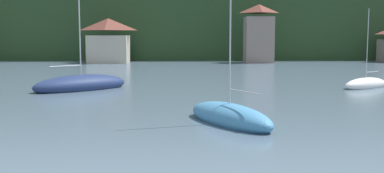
{
  "coord_description": "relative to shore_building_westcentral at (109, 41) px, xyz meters",
  "views": [
    {
      "loc": [
        -0.61,
        16.37,
        4.54
      ],
      "look_at": [
        0.0,
        39.31,
        1.94
      ],
      "focal_mm": 42.74,
      "sensor_mm": 36.0,
      "label": 1
    }
  ],
  "objects": [
    {
      "name": "wooded_hillside",
      "position": [
        -9.88,
        36.51,
        3.65
      ],
      "size": [
        352.0,
        55.06,
        34.77
      ],
      "color": "#264223",
      "rests_on": "ground_plane"
    },
    {
      "name": "shore_building_westcentral",
      "position": [
        0.0,
        0.0,
        0.0
      ],
      "size": [
        6.74,
        5.86,
        7.24
      ],
      "color": "#BCB29E",
      "rests_on": "ground_plane"
    },
    {
      "name": "shore_building_central",
      "position": [
        24.62,
        -0.79,
        1.06
      ],
      "size": [
        4.75,
        4.2,
        9.48
      ],
      "color": "gray",
      "rests_on": "ground_plane"
    },
    {
      "name": "sailboat_mid_2",
      "position": [
        14.25,
        -52.52,
        -3.2
      ],
      "size": [
        4.97,
        6.71,
        9.91
      ],
      "rotation": [
        0.0,
        0.0,
        2.08
      ],
      "color": "teal",
      "rests_on": "ground_plane"
    },
    {
      "name": "sailboat_far_3",
      "position": [
        27.73,
        -36.93,
        -3.26
      ],
      "size": [
        5.23,
        4.11,
        7.11
      ],
      "rotation": [
        0.0,
        0.0,
        3.71
      ],
      "color": "white",
      "rests_on": "ground_plane"
    },
    {
      "name": "sailboat_far_5",
      "position": [
        3.48,
        -37.66,
        -3.14
      ],
      "size": [
        8.16,
        7.46,
        11.06
      ],
      "rotation": [
        0.0,
        0.0,
        0.7
      ],
      "color": "navy",
      "rests_on": "ground_plane"
    }
  ]
}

